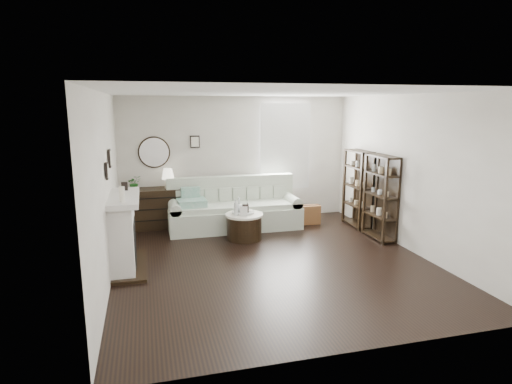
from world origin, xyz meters
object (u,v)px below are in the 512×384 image
object	(u,v)px
sofa	(234,211)
drum_table	(244,226)
dresser	(151,209)
pedestal_table	(243,214)

from	to	relation	value
sofa	drum_table	bearing A→B (deg)	-88.02
sofa	dresser	size ratio (longest dim) A/B	2.17
dresser	drum_table	size ratio (longest dim) A/B	1.74
drum_table	sofa	bearing A→B (deg)	91.98
sofa	pedestal_table	world-z (taller)	sofa
pedestal_table	sofa	bearing A→B (deg)	91.38
sofa	drum_table	size ratio (longest dim) A/B	3.77
pedestal_table	dresser	bearing A→B (deg)	145.11
drum_table	pedestal_table	xyz separation A→B (m)	(-0.01, 0.05, 0.24)
sofa	dresser	xyz separation A→B (m)	(-1.66, 0.39, 0.07)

